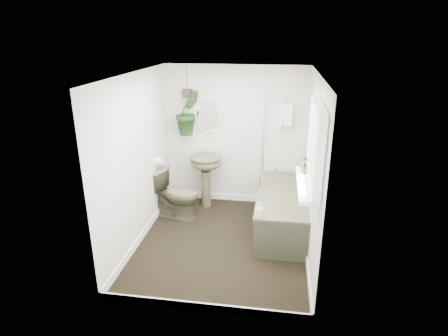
# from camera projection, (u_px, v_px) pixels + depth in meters

# --- Properties ---
(floor) EXTENTS (2.30, 2.80, 0.02)m
(floor) POSITION_uv_depth(u_px,v_px,m) (222.00, 242.00, 5.25)
(floor) COLOR black
(floor) RESTS_ON ground
(ceiling) EXTENTS (2.30, 2.80, 0.02)m
(ceiling) POSITION_uv_depth(u_px,v_px,m) (222.00, 73.00, 4.45)
(ceiling) COLOR white
(ceiling) RESTS_ON ground
(wall_back) EXTENTS (2.30, 0.02, 2.30)m
(wall_back) POSITION_uv_depth(u_px,v_px,m) (235.00, 136.00, 6.16)
(wall_back) COLOR white
(wall_back) RESTS_ON ground
(wall_front) EXTENTS (2.30, 0.02, 2.30)m
(wall_front) POSITION_uv_depth(u_px,v_px,m) (199.00, 214.00, 3.54)
(wall_front) COLOR white
(wall_front) RESTS_ON ground
(wall_left) EXTENTS (0.02, 2.80, 2.30)m
(wall_left) POSITION_uv_depth(u_px,v_px,m) (137.00, 160.00, 5.02)
(wall_left) COLOR white
(wall_left) RESTS_ON ground
(wall_right) EXTENTS (0.02, 2.80, 2.30)m
(wall_right) POSITION_uv_depth(u_px,v_px,m) (314.00, 169.00, 4.69)
(wall_right) COLOR white
(wall_right) RESTS_ON ground
(skirting) EXTENTS (2.30, 2.80, 0.10)m
(skirting) POSITION_uv_depth(u_px,v_px,m) (222.00, 239.00, 5.23)
(skirting) COLOR white
(skirting) RESTS_ON floor
(bathtub) EXTENTS (0.72, 1.72, 0.58)m
(bathtub) POSITION_uv_depth(u_px,v_px,m) (281.00, 211.00, 5.50)
(bathtub) COLOR #4C4C35
(bathtub) RESTS_ON floor
(bath_screen) EXTENTS (0.04, 0.72, 1.40)m
(bath_screen) POSITION_uv_depth(u_px,v_px,m) (263.00, 136.00, 5.66)
(bath_screen) COLOR silver
(bath_screen) RESTS_ON bathtub
(shower_box) EXTENTS (0.20, 0.10, 0.35)m
(shower_box) POSITION_uv_depth(u_px,v_px,m) (286.00, 115.00, 5.84)
(shower_box) COLOR white
(shower_box) RESTS_ON wall_back
(oval_mirror) EXTENTS (0.46, 0.03, 0.62)m
(oval_mirror) POSITION_uv_depth(u_px,v_px,m) (208.00, 115.00, 6.06)
(oval_mirror) COLOR beige
(oval_mirror) RESTS_ON wall_back
(wall_sconce) EXTENTS (0.04, 0.04, 0.22)m
(wall_sconce) POSITION_uv_depth(u_px,v_px,m) (184.00, 120.00, 6.15)
(wall_sconce) COLOR black
(wall_sconce) RESTS_ON wall_back
(toilet_roll_holder) EXTENTS (0.11, 0.11, 0.11)m
(toilet_roll_holder) POSITION_uv_depth(u_px,v_px,m) (159.00, 161.00, 5.74)
(toilet_roll_holder) COLOR white
(toilet_roll_holder) RESTS_ON wall_left
(window_recess) EXTENTS (0.08, 1.00, 0.90)m
(window_recess) POSITION_uv_depth(u_px,v_px,m) (315.00, 147.00, 3.88)
(window_recess) COLOR white
(window_recess) RESTS_ON wall_right
(window_sill) EXTENTS (0.18, 1.00, 0.04)m
(window_sill) POSITION_uv_depth(u_px,v_px,m) (306.00, 184.00, 4.03)
(window_sill) COLOR white
(window_sill) RESTS_ON wall_right
(window_blinds) EXTENTS (0.01, 0.86, 0.76)m
(window_blinds) POSITION_uv_depth(u_px,v_px,m) (311.00, 147.00, 3.88)
(window_blinds) COLOR white
(window_blinds) RESTS_ON wall_right
(toilet) EXTENTS (0.83, 0.60, 0.77)m
(toilet) POSITION_uv_depth(u_px,v_px,m) (176.00, 194.00, 5.86)
(toilet) COLOR #4C4C35
(toilet) RESTS_ON floor
(pedestal_sink) EXTENTS (0.57, 0.50, 0.88)m
(pedestal_sink) POSITION_uv_depth(u_px,v_px,m) (206.00, 181.00, 6.19)
(pedestal_sink) COLOR #4C4C35
(pedestal_sink) RESTS_ON floor
(sill_plant) EXTENTS (0.21, 0.19, 0.22)m
(sill_plant) POSITION_uv_depth(u_px,v_px,m) (307.00, 164.00, 4.26)
(sill_plant) COLOR black
(sill_plant) RESTS_ON window_sill
(hanging_plant) EXTENTS (0.52, 0.50, 0.73)m
(hanging_plant) POSITION_uv_depth(u_px,v_px,m) (188.00, 112.00, 5.98)
(hanging_plant) COLOR black
(hanging_plant) RESTS_ON ceiling
(soap_bottle) EXTENTS (0.10, 0.10, 0.19)m
(soap_bottle) POSITION_uv_depth(u_px,v_px,m) (259.00, 210.00, 4.67)
(soap_bottle) COLOR black
(soap_bottle) RESTS_ON bathtub
(hanging_pot) EXTENTS (0.16, 0.16, 0.12)m
(hanging_pot) POSITION_uv_depth(u_px,v_px,m) (187.00, 93.00, 5.87)
(hanging_pot) COLOR #2D261E
(hanging_pot) RESTS_ON ceiling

